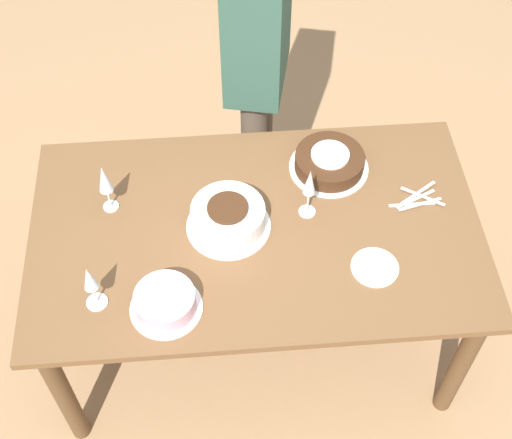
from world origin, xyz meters
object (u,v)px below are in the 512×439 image
(wine_glass_near, at_px, (90,281))
(wine_glass_far, at_px, (104,180))
(wine_glass_extra, at_px, (309,185))
(cake_front_chocolate, at_px, (329,162))
(cake_center_white, at_px, (228,218))
(cake_back_decorated, at_px, (165,302))
(person_cutting, at_px, (258,40))

(wine_glass_near, relative_size, wine_glass_far, 0.92)
(wine_glass_extra, bearing_deg, cake_front_chocolate, -117.89)
(cake_center_white, distance_m, cake_back_decorated, 0.39)
(cake_front_chocolate, bearing_deg, person_cutting, -63.86)
(cake_center_white, distance_m, wine_glass_extra, 0.30)
(cake_front_chocolate, height_order, person_cutting, person_cutting)
(wine_glass_near, xyz_separation_m, wine_glass_extra, (-0.73, -0.32, 0.02))
(wine_glass_near, xyz_separation_m, person_cutting, (-0.61, -0.99, 0.11))
(cake_back_decorated, relative_size, wine_glass_near, 1.21)
(cake_front_chocolate, bearing_deg, wine_glass_extra, 62.11)
(wine_glass_near, height_order, wine_glass_far, wine_glass_far)
(wine_glass_extra, bearing_deg, cake_center_white, 8.34)
(cake_back_decorated, distance_m, wine_glass_extra, 0.63)
(wine_glass_extra, bearing_deg, wine_glass_near, 23.64)
(wine_glass_extra, bearing_deg, person_cutting, -79.62)
(cake_front_chocolate, distance_m, wine_glass_far, 0.83)
(cake_center_white, xyz_separation_m, cake_back_decorated, (0.22, 0.32, -0.01))
(cake_back_decorated, xyz_separation_m, wine_glass_far, (0.20, -0.44, 0.11))
(wine_glass_far, bearing_deg, cake_center_white, 163.73)
(cake_back_decorated, height_order, wine_glass_far, wine_glass_far)
(cake_center_white, height_order, wine_glass_extra, wine_glass_extra)
(cake_front_chocolate, relative_size, wine_glass_near, 1.52)
(wine_glass_near, bearing_deg, wine_glass_far, -93.98)
(cake_back_decorated, bearing_deg, wine_glass_near, -10.07)
(person_cutting, bearing_deg, wine_glass_extra, 23.01)
(cake_center_white, xyz_separation_m, wine_glass_extra, (-0.28, -0.04, 0.10))
(wine_glass_far, height_order, wine_glass_extra, wine_glass_extra)
(wine_glass_near, distance_m, person_cutting, 1.17)
(cake_front_chocolate, distance_m, wine_glass_near, 0.99)
(cake_center_white, height_order, wine_glass_near, wine_glass_near)
(cake_center_white, bearing_deg, cake_front_chocolate, -148.02)
(cake_front_chocolate, relative_size, wine_glass_far, 1.41)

